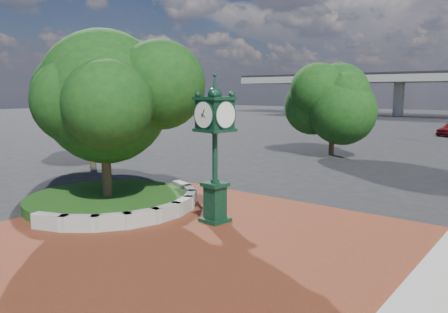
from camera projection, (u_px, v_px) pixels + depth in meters
ground at (207, 231)px, 13.76m from camera, size 200.00×200.00×0.00m
plaza at (185, 239)px, 12.98m from camera, size 12.00×12.00×0.04m
planter_wall at (148, 209)px, 15.37m from camera, size 2.96×6.77×0.54m
grass_bed at (108, 201)px, 16.78m from camera, size 6.10×6.10×0.40m
tree_planter at (104, 109)px, 16.25m from camera, size 5.20×5.20×6.33m
tree_northwest at (90, 95)px, 24.97m from camera, size 5.60×5.60×6.93m
tree_street at (333, 108)px, 29.72m from camera, size 4.40×4.40×5.45m
post_clock at (215, 144)px, 14.24m from camera, size 1.11×1.11×4.86m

